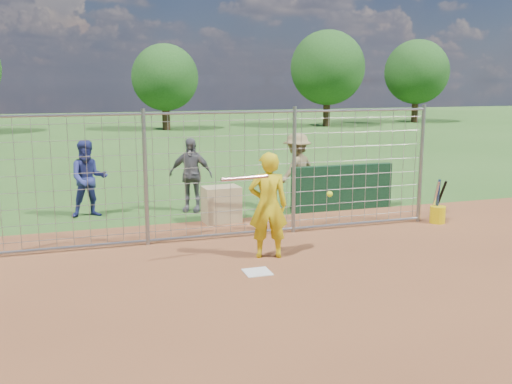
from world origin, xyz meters
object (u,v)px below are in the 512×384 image
object	(u,v)px
bystander_b	(191,175)
batter	(268,205)
bucket_with_bats	(438,212)
bystander_a	(89,179)
equipment_bin	(221,204)
bystander_c	(297,171)

from	to	relation	value
bystander_b	batter	bearing A→B (deg)	-56.26
batter	bystander_b	world-z (taller)	batter
bystander_b	bucket_with_bats	bearing A→B (deg)	-4.03
batter	bystander_a	xyz separation A→B (m)	(-2.91, 4.19, -0.06)
bystander_b	equipment_bin	world-z (taller)	bystander_b
equipment_bin	batter	bearing A→B (deg)	-91.04
equipment_bin	bystander_c	bearing A→B (deg)	17.45
batter	bystander_b	bearing A→B (deg)	-69.16
bystander_a	equipment_bin	world-z (taller)	bystander_a
bucket_with_bats	bystander_a	bearing A→B (deg)	157.77
batter	bystander_a	size ratio (longest dim) A/B	1.06
bystander_b	bystander_c	distance (m)	2.60
bystander_b	equipment_bin	xyz separation A→B (m)	(0.43, -1.26, -0.49)
bystander_a	batter	bearing A→B (deg)	-58.07
bystander_a	bucket_with_bats	size ratio (longest dim) A/B	1.83
bystander_c	equipment_bin	size ratio (longest dim) A/B	2.32
bystander_b	bystander_c	world-z (taller)	bystander_c
bystander_b	bucket_with_bats	world-z (taller)	bystander_b
bystander_c	bucket_with_bats	world-z (taller)	bystander_c
bystander_b	equipment_bin	bearing A→B (deg)	-45.67
bystander_c	batter	bearing A→B (deg)	30.38
bystander_b	bucket_with_bats	xyz separation A→B (m)	(4.95, -2.83, -0.65)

